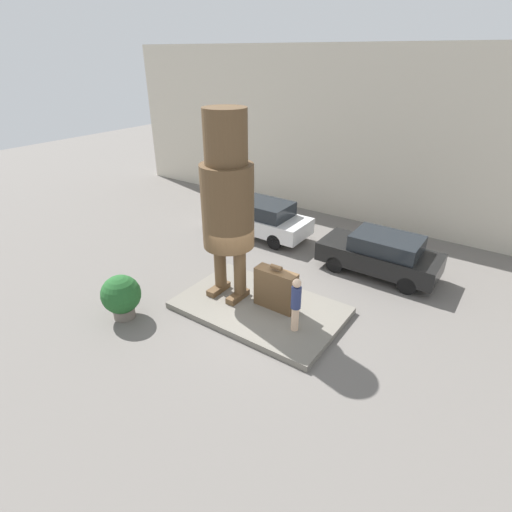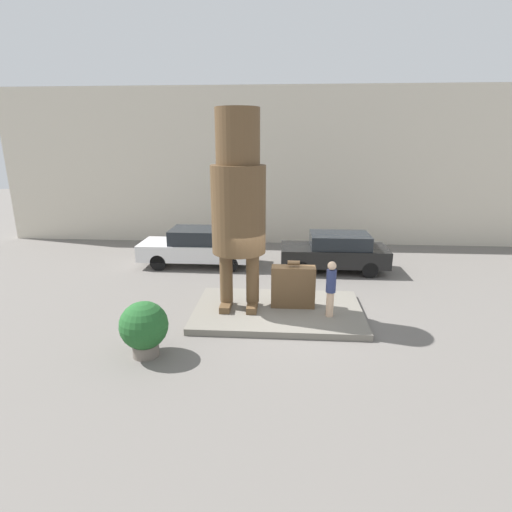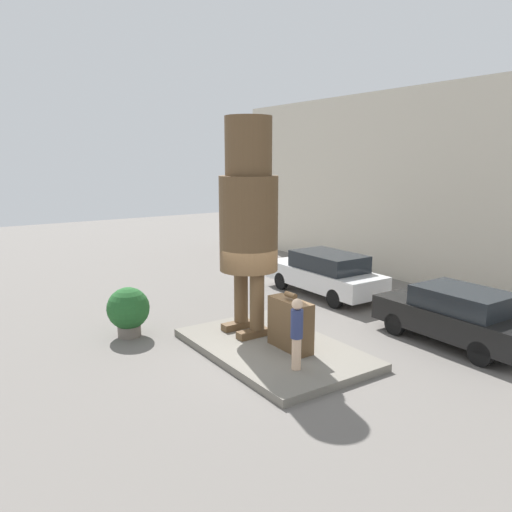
% 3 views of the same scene
% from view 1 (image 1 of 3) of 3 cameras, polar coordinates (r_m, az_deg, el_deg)
% --- Properties ---
extents(ground_plane, '(60.00, 60.00, 0.00)m').
position_cam_1_polar(ground_plane, '(12.47, 0.54, -7.76)').
color(ground_plane, slate).
extents(pedestal, '(4.98, 3.13, 0.19)m').
position_cam_1_polar(pedestal, '(12.42, 0.55, -7.39)').
color(pedestal, slate).
rests_on(pedestal, ground_plane).
extents(building_backdrop, '(28.00, 0.60, 7.49)m').
position_cam_1_polar(building_backdrop, '(18.67, 16.99, 15.58)').
color(building_backdrop, beige).
rests_on(building_backdrop, ground_plane).
extents(statue_figure, '(1.54, 1.54, 5.68)m').
position_cam_1_polar(statue_figure, '(11.52, -4.12, 8.75)').
color(statue_figure, brown).
rests_on(statue_figure, pedestal).
extents(giant_suitcase, '(1.30, 0.45, 1.44)m').
position_cam_1_polar(giant_suitcase, '(11.96, 2.84, -4.74)').
color(giant_suitcase, brown).
rests_on(giant_suitcase, pedestal).
extents(tourist, '(0.28, 0.28, 1.63)m').
position_cam_1_polar(tourist, '(10.93, 5.72, -6.65)').
color(tourist, beige).
rests_on(tourist, pedestal).
extents(parked_car_white, '(4.69, 1.79, 1.56)m').
position_cam_1_polar(parked_car_white, '(17.20, 0.23, 5.61)').
color(parked_car_white, silver).
rests_on(parked_car_white, ground_plane).
extents(parked_car_black, '(4.15, 1.76, 1.51)m').
position_cam_1_polar(parked_car_black, '(14.74, 17.38, 0.32)').
color(parked_car_black, black).
rests_on(parked_car_black, ground_plane).
extents(planter_pot, '(1.16, 1.16, 1.38)m').
position_cam_1_polar(planter_pot, '(12.43, -18.70, -5.38)').
color(planter_pot, '#70665B').
rests_on(planter_pot, ground_plane).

